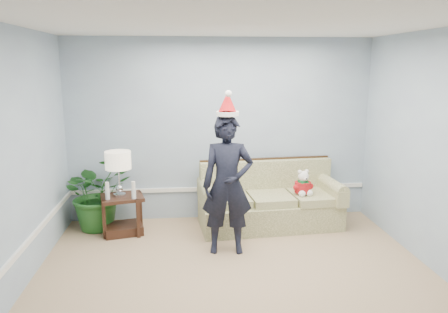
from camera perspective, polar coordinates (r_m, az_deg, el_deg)
room_shell at (r=4.06m, az=2.68°, el=-1.68°), size 4.54×5.04×2.74m
wainscot_trim at (r=5.45m, az=-11.72°, el=-8.26°), size 4.49×4.99×0.06m
sofa at (r=6.43m, az=5.86°, el=-6.05°), size 2.06×1.01×0.93m
side_table at (r=6.27m, az=-13.05°, el=-7.92°), size 0.65×0.59×0.54m
table_lamp at (r=6.06m, az=-13.66°, el=-0.72°), size 0.35×0.35×0.62m
candle_pair at (r=6.01m, az=-13.36°, el=-4.42°), size 0.41×0.06×0.24m
houseplant at (r=6.46m, az=-16.17°, el=-4.53°), size 1.26×1.22×1.06m
man at (r=5.35m, az=0.47°, el=-3.75°), size 0.65×0.45×1.72m
santa_hat at (r=5.19m, az=0.47°, el=6.83°), size 0.30×0.33×0.32m
teddy_bear at (r=6.30m, az=10.27°, el=-3.77°), size 0.27×0.28×0.37m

